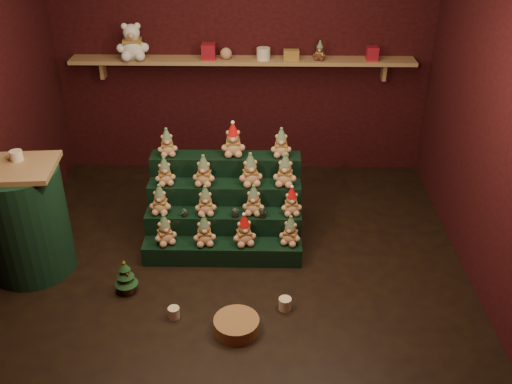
{
  "coord_description": "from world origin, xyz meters",
  "views": [
    {
      "loc": [
        0.25,
        -3.97,
        3.05
      ],
      "look_at": [
        0.17,
        0.25,
        0.64
      ],
      "focal_mm": 40.0,
      "sensor_mm": 36.0,
      "label": 1
    }
  ],
  "objects_px": {
    "snow_globe_b": "(235,212)",
    "wicker_basket": "(236,325)",
    "mini_christmas_tree": "(126,276)",
    "mug_right": "(285,304)",
    "snow_globe_c": "(262,212)",
    "snow_globe_a": "(184,212)",
    "mug_left": "(174,313)",
    "white_bear": "(132,36)",
    "riser_tier_front": "(222,252)",
    "brown_bear": "(320,51)",
    "side_table": "(25,220)"
  },
  "relations": [
    {
      "from": "snow_globe_b",
      "to": "mug_right",
      "type": "distance_m",
      "value": 0.97
    },
    {
      "from": "snow_globe_b",
      "to": "brown_bear",
      "type": "height_order",
      "value": "brown_bear"
    },
    {
      "from": "side_table",
      "to": "riser_tier_front",
      "type": "bearing_deg",
      "value": -0.18
    },
    {
      "from": "mug_left",
      "to": "white_bear",
      "type": "height_order",
      "value": "white_bear"
    },
    {
      "from": "white_bear",
      "to": "wicker_basket",
      "type": "bearing_deg",
      "value": -73.93
    },
    {
      "from": "wicker_basket",
      "to": "white_bear",
      "type": "distance_m",
      "value": 3.21
    },
    {
      "from": "snow_globe_c",
      "to": "mini_christmas_tree",
      "type": "xyz_separation_m",
      "value": [
        -1.11,
        -0.61,
        -0.25
      ]
    },
    {
      "from": "riser_tier_front",
      "to": "brown_bear",
      "type": "bearing_deg",
      "value": 61.48
    },
    {
      "from": "snow_globe_b",
      "to": "mug_right",
      "type": "xyz_separation_m",
      "value": [
        0.43,
        -0.8,
        -0.36
      ]
    },
    {
      "from": "snow_globe_c",
      "to": "snow_globe_a",
      "type": "bearing_deg",
      "value": 180.0
    },
    {
      "from": "riser_tier_front",
      "to": "mug_left",
      "type": "xyz_separation_m",
      "value": [
        -0.33,
        -0.75,
        -0.04
      ]
    },
    {
      "from": "riser_tier_front",
      "to": "brown_bear",
      "type": "relative_size",
      "value": 7.28
    },
    {
      "from": "brown_bear",
      "to": "mug_right",
      "type": "bearing_deg",
      "value": -89.29
    },
    {
      "from": "snow_globe_a",
      "to": "riser_tier_front",
      "type": "bearing_deg",
      "value": -25.05
    },
    {
      "from": "side_table",
      "to": "wicker_basket",
      "type": "bearing_deg",
      "value": -27.71
    },
    {
      "from": "white_bear",
      "to": "snow_globe_c",
      "type": "bearing_deg",
      "value": -56.87
    },
    {
      "from": "snow_globe_c",
      "to": "brown_bear",
      "type": "height_order",
      "value": "brown_bear"
    },
    {
      "from": "snow_globe_c",
      "to": "side_table",
      "type": "bearing_deg",
      "value": -171.53
    },
    {
      "from": "snow_globe_c",
      "to": "mug_left",
      "type": "height_order",
      "value": "snow_globe_c"
    },
    {
      "from": "snow_globe_c",
      "to": "brown_bear",
      "type": "bearing_deg",
      "value": 69.6
    },
    {
      "from": "snow_globe_b",
      "to": "white_bear",
      "type": "height_order",
      "value": "white_bear"
    },
    {
      "from": "mini_christmas_tree",
      "to": "wicker_basket",
      "type": "bearing_deg",
      "value": -25.55
    },
    {
      "from": "mini_christmas_tree",
      "to": "mug_left",
      "type": "bearing_deg",
      "value": -35.14
    },
    {
      "from": "snow_globe_a",
      "to": "snow_globe_b",
      "type": "relative_size",
      "value": 0.85
    },
    {
      "from": "mug_right",
      "to": "white_bear",
      "type": "height_order",
      "value": "white_bear"
    },
    {
      "from": "white_bear",
      "to": "mini_christmas_tree",
      "type": "bearing_deg",
      "value": -91.73
    },
    {
      "from": "wicker_basket",
      "to": "mini_christmas_tree",
      "type": "bearing_deg",
      "value": 154.45
    },
    {
      "from": "white_bear",
      "to": "mug_right",
      "type": "bearing_deg",
      "value": -64.81
    },
    {
      "from": "white_bear",
      "to": "brown_bear",
      "type": "relative_size",
      "value": 2.42
    },
    {
      "from": "mini_christmas_tree",
      "to": "white_bear",
      "type": "relative_size",
      "value": 0.69
    },
    {
      "from": "snow_globe_c",
      "to": "mug_right",
      "type": "xyz_separation_m",
      "value": [
        0.19,
        -0.8,
        -0.36
      ]
    },
    {
      "from": "snow_globe_b",
      "to": "snow_globe_c",
      "type": "xyz_separation_m",
      "value": [
        0.24,
        0.0,
        0.0
      ]
    },
    {
      "from": "snow_globe_b",
      "to": "wicker_basket",
      "type": "xyz_separation_m",
      "value": [
        0.06,
        -1.05,
        -0.35
      ]
    },
    {
      "from": "riser_tier_front",
      "to": "mug_left",
      "type": "relative_size",
      "value": 15.27
    },
    {
      "from": "snow_globe_b",
      "to": "white_bear",
      "type": "bearing_deg",
      "value": 125.95
    },
    {
      "from": "snow_globe_b",
      "to": "white_bear",
      "type": "distance_m",
      "value": 2.22
    },
    {
      "from": "mini_christmas_tree",
      "to": "mug_right",
      "type": "height_order",
      "value": "mini_christmas_tree"
    },
    {
      "from": "snow_globe_c",
      "to": "wicker_basket",
      "type": "distance_m",
      "value": 1.12
    },
    {
      "from": "riser_tier_front",
      "to": "white_bear",
      "type": "height_order",
      "value": "white_bear"
    },
    {
      "from": "snow_globe_b",
      "to": "wicker_basket",
      "type": "height_order",
      "value": "snow_globe_b"
    },
    {
      "from": "snow_globe_a",
      "to": "brown_bear",
      "type": "height_order",
      "value": "brown_bear"
    },
    {
      "from": "snow_globe_a",
      "to": "side_table",
      "type": "xyz_separation_m",
      "value": [
        -1.29,
        -0.29,
        0.09
      ]
    },
    {
      "from": "riser_tier_front",
      "to": "side_table",
      "type": "bearing_deg",
      "value": -175.27
    },
    {
      "from": "mini_christmas_tree",
      "to": "mug_left",
      "type": "relative_size",
      "value": 3.5
    },
    {
      "from": "snow_globe_a",
      "to": "mini_christmas_tree",
      "type": "xyz_separation_m",
      "value": [
        -0.41,
        -0.61,
        -0.24
      ]
    },
    {
      "from": "mug_right",
      "to": "brown_bear",
      "type": "xyz_separation_m",
      "value": [
        0.38,
        2.33,
        1.37
      ]
    },
    {
      "from": "snow_globe_c",
      "to": "mug_left",
      "type": "xyz_separation_m",
      "value": [
        -0.68,
        -0.91,
        -0.36
      ]
    },
    {
      "from": "mini_christmas_tree",
      "to": "mug_right",
      "type": "bearing_deg",
      "value": -8.3
    },
    {
      "from": "snow_globe_c",
      "to": "mini_christmas_tree",
      "type": "relative_size",
      "value": 0.29
    },
    {
      "from": "snow_globe_a",
      "to": "side_table",
      "type": "relative_size",
      "value": 0.08
    }
  ]
}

